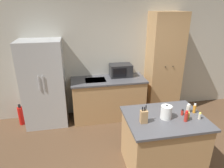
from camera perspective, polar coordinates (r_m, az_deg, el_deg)
wall_back at (r=4.72m, az=5.24°, el=7.46°), size 7.20×0.06×2.60m
refrigerator at (r=4.39m, az=-18.82°, el=-0.05°), size 0.85×0.65×1.83m
back_counter at (r=4.57m, az=-1.02°, el=-4.07°), size 1.63×0.68×0.94m
pantry_cabinet at (r=4.74m, az=14.57°, el=5.22°), size 0.73×0.55×2.33m
kitchen_island at (r=3.35m, az=14.21°, el=-15.73°), size 1.18×0.91×0.91m
microwave at (r=4.52m, az=2.49°, el=3.92°), size 0.49×0.33×0.28m
knife_block at (r=2.86m, az=9.08°, el=-9.15°), size 0.10×0.07×0.27m
spice_bottle_tall_dark at (r=3.32m, az=20.97°, el=-6.49°), size 0.06×0.06×0.14m
spice_bottle_short_red at (r=3.06m, az=20.44°, el=-8.68°), size 0.05×0.05×0.17m
spice_bottle_amber_oil at (r=3.21m, az=19.45°, el=-7.65°), size 0.04×0.04×0.09m
spice_bottle_green_herb at (r=3.20m, az=23.78°, el=-8.37°), size 0.04×0.04×0.10m
spice_bottle_pale_salt at (r=3.33m, az=22.51°, el=-6.49°), size 0.04×0.04×0.15m
spice_bottle_orange_cap at (r=3.14m, az=20.87°, el=-8.51°), size 0.05×0.05×0.11m
kettle at (r=3.03m, az=15.21°, el=-7.77°), size 0.16×0.16×0.22m
fire_extinguisher at (r=4.82m, az=-24.53°, el=-8.18°), size 0.12×0.12×0.48m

